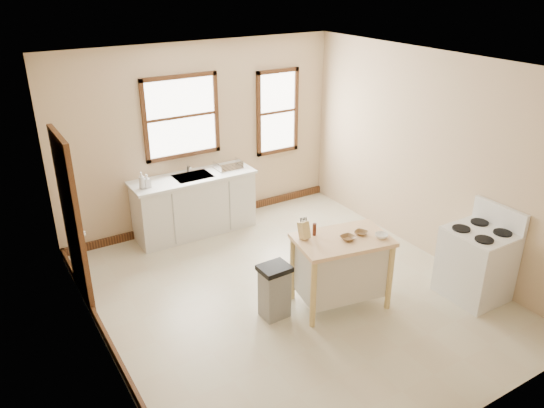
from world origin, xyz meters
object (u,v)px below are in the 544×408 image
(knife_block, at_px, (304,231))
(bowl_b, at_px, (361,233))
(kitchen_island, at_px, (341,271))
(bowl_a, at_px, (348,238))
(bowl_c, at_px, (381,236))
(trash_bin, at_px, (274,291))
(soap_bottle_a, at_px, (142,180))
(dish_rack, at_px, (228,165))
(gas_stove, at_px, (478,254))
(pepper_grinder, at_px, (314,229))
(soap_bottle_b, at_px, (147,181))

(knife_block, relative_size, bowl_b, 1.34)
(kitchen_island, height_order, bowl_a, bowl_a)
(knife_block, xyz_separation_m, bowl_c, (0.77, -0.46, -0.08))
(trash_bin, bearing_deg, soap_bottle_a, 104.43)
(soap_bottle_a, height_order, bowl_c, soap_bottle_a)
(bowl_b, distance_m, trash_bin, 1.22)
(kitchen_island, distance_m, bowl_b, 0.52)
(dish_rack, distance_m, trash_bin, 2.65)
(kitchen_island, bearing_deg, gas_stove, -14.85)
(pepper_grinder, relative_size, bowl_c, 0.97)
(dish_rack, bearing_deg, trash_bin, -105.20)
(soap_bottle_a, xyz_separation_m, soap_bottle_b, (0.07, 0.01, -0.02))
(soap_bottle_a, bearing_deg, soap_bottle_b, 12.64)
(soap_bottle_b, relative_size, bowl_b, 1.29)
(soap_bottle_a, distance_m, soap_bottle_b, 0.08)
(soap_bottle_b, height_order, bowl_c, soap_bottle_b)
(bowl_a, bearing_deg, bowl_b, 5.81)
(pepper_grinder, height_order, bowl_c, pepper_grinder)
(soap_bottle_b, distance_m, pepper_grinder, 2.64)
(pepper_grinder, bearing_deg, bowl_b, -29.40)
(soap_bottle_a, relative_size, knife_block, 1.20)
(kitchen_island, bearing_deg, dish_rack, 102.91)
(soap_bottle_b, relative_size, gas_stove, 0.17)
(soap_bottle_b, relative_size, kitchen_island, 0.18)
(knife_block, height_order, bowl_c, knife_block)
(bowl_b, xyz_separation_m, gas_stove, (1.27, -0.69, -0.33))
(kitchen_island, height_order, bowl_c, bowl_c)
(soap_bottle_a, distance_m, bowl_c, 3.38)
(dish_rack, distance_m, pepper_grinder, 2.44)
(bowl_c, xyz_separation_m, gas_stove, (1.13, -0.50, -0.34))
(pepper_grinder, height_order, trash_bin, pepper_grinder)
(knife_block, height_order, pepper_grinder, knife_block)
(pepper_grinder, relative_size, gas_stove, 0.13)
(dish_rack, relative_size, bowl_a, 2.42)
(bowl_a, height_order, bowl_c, bowl_c)
(knife_block, height_order, bowl_b, knife_block)
(soap_bottle_b, distance_m, bowl_c, 3.35)
(soap_bottle_b, bearing_deg, trash_bin, -81.18)
(soap_bottle_b, xyz_separation_m, gas_stove, (2.93, -3.31, -0.44))
(dish_rack, bearing_deg, kitchen_island, -87.15)
(trash_bin, bearing_deg, bowl_a, -18.59)
(bowl_c, bearing_deg, soap_bottle_a, 123.72)
(soap_bottle_b, distance_m, knife_block, 2.58)
(bowl_c, relative_size, gas_stove, 0.13)
(soap_bottle_b, height_order, trash_bin, soap_bottle_b)
(bowl_b, bearing_deg, soap_bottle_b, 122.25)
(pepper_grinder, bearing_deg, kitchen_island, -44.33)
(soap_bottle_a, distance_m, dish_rack, 1.39)
(bowl_a, relative_size, bowl_b, 1.12)
(soap_bottle_b, xyz_separation_m, bowl_c, (1.80, -2.82, -0.10))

